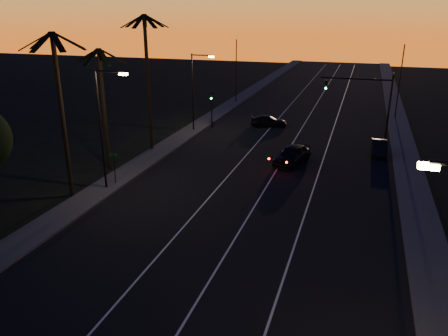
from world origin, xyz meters
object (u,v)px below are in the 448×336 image
(signal_mast, at_px, (366,94))
(right_car, at_px, (379,147))
(lead_car, at_px, (292,155))
(cross_car, at_px, (268,121))

(signal_mast, height_order, right_car, signal_mast)
(lead_car, distance_m, right_car, 9.03)
(signal_mast, distance_m, right_car, 6.42)
(right_car, bearing_deg, lead_car, -144.67)
(right_car, distance_m, cross_car, 14.18)
(signal_mast, xyz_separation_m, cross_car, (-10.53, 2.59, -4.15))
(lead_car, height_order, cross_car, lead_car)
(signal_mast, bearing_deg, cross_car, 166.18)
(right_car, bearing_deg, cross_car, 149.48)
(lead_car, bearing_deg, right_car, 35.33)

